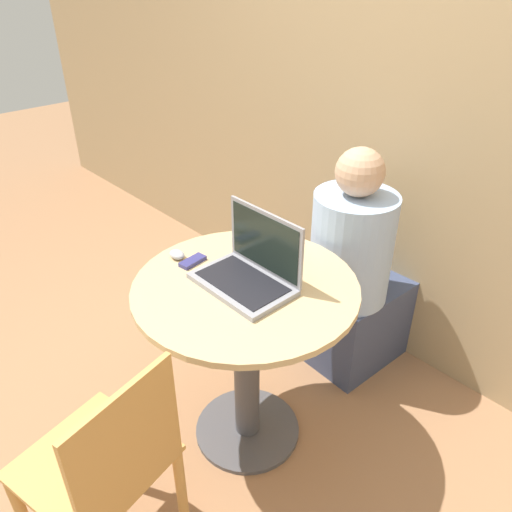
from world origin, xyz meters
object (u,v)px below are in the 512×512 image
at_px(laptop, 251,269).
at_px(chair_empty, 108,472).
at_px(cell_phone, 193,261).
at_px(person_seated, 356,283).

relative_size(laptop, chair_empty, 0.42).
distance_m(laptop, cell_phone, 0.27).
xyz_separation_m(laptop, person_seated, (0.01, 0.66, -0.36)).
xyz_separation_m(cell_phone, chair_empty, (0.36, -0.61, -0.33)).
bearing_deg(chair_empty, cell_phone, 120.17).
distance_m(laptop, person_seated, 0.76).
relative_size(chair_empty, person_seated, 0.76).
bearing_deg(laptop, cell_phone, -163.57).
bearing_deg(cell_phone, person_seated, 70.84).
height_order(laptop, chair_empty, laptop).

